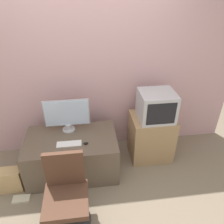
{
  "coord_description": "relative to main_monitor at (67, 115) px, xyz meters",
  "views": [
    {
      "loc": [
        -0.04,
        -1.6,
        2.38
      ],
      "look_at": [
        0.28,
        0.93,
        0.82
      ],
      "focal_mm": 35.0,
      "sensor_mm": 36.0,
      "label": 1
    }
  ],
  "objects": [
    {
      "name": "side_stand",
      "position": [
        1.2,
        -0.01,
        -0.47
      ],
      "size": [
        0.61,
        0.51,
        0.7
      ],
      "color": "#A37F56",
      "rests_on": "ground_plane"
    },
    {
      "name": "desk",
      "position": [
        0.03,
        -0.2,
        -0.53
      ],
      "size": [
        1.22,
        0.73,
        0.57
      ],
      "color": "brown",
      "rests_on": "ground_plane"
    },
    {
      "name": "crt_tv",
      "position": [
        1.22,
        -0.05,
        0.08
      ],
      "size": [
        0.48,
        0.44,
        0.4
      ],
      "color": "#B7B7BC",
      "rests_on": "side_stand"
    },
    {
      "name": "wall_back",
      "position": [
        0.33,
        0.39,
        0.48
      ],
      "size": [
        4.4,
        0.05,
        2.6
      ],
      "color": "#CC9EA3",
      "rests_on": "ground_plane"
    },
    {
      "name": "mouse",
      "position": [
        0.23,
        -0.34,
        -0.23
      ],
      "size": [
        0.07,
        0.03,
        0.03
      ],
      "color": "black",
      "rests_on": "desk"
    },
    {
      "name": "keyboard",
      "position": [
        0.02,
        -0.32,
        -0.24
      ],
      "size": [
        0.32,
        0.12,
        0.01
      ],
      "color": "white",
      "rests_on": "desk"
    },
    {
      "name": "cardboard_box_lower",
      "position": [
        -0.78,
        -0.44,
        -0.66
      ],
      "size": [
        0.31,
        0.17,
        0.32
      ],
      "color": "tan",
      "rests_on": "ground_plane"
    },
    {
      "name": "office_chair",
      "position": [
        -0.01,
        -0.95,
        -0.45
      ],
      "size": [
        0.49,
        0.49,
        0.87
      ],
      "color": "#333333",
      "rests_on": "ground_plane"
    },
    {
      "name": "ground_plane",
      "position": [
        0.33,
        -0.94,
        -0.82
      ],
      "size": [
        12.0,
        12.0,
        0.0
      ],
      "primitive_type": "plane",
      "color": "#7F705B"
    },
    {
      "name": "book",
      "position": [
        -0.63,
        -0.63,
        -0.81
      ],
      "size": [
        0.21,
        0.11,
        0.02
      ],
      "color": "beige",
      "rests_on": "ground_plane"
    },
    {
      "name": "main_monitor",
      "position": [
        0.0,
        0.0,
        0.0
      ],
      "size": [
        0.61,
        0.17,
        0.47
      ],
      "color": "#B2B2B7",
      "rests_on": "desk"
    }
  ]
}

